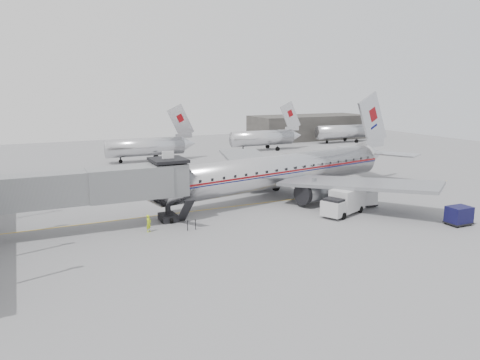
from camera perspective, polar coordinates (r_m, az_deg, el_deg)
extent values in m
plane|color=slate|center=(48.59, 3.11, -4.74)|extent=(160.00, 160.00, 0.00)
cube|color=#33312E|center=(121.80, 8.42, 6.40)|extent=(30.00, 12.00, 6.00)
cube|color=gold|center=(55.06, 2.89, -2.78)|extent=(60.00, 0.15, 0.01)
cube|color=slate|center=(45.56, -24.39, -1.29)|extent=(12.00, 2.80, 3.00)
cube|color=slate|center=(46.49, -13.27, -0.32)|extent=(8.00, 3.00, 3.10)
cube|color=slate|center=(47.82, -8.69, 0.18)|extent=(3.20, 3.60, 3.20)
cube|color=black|center=(47.49, -8.76, 2.43)|extent=(3.40, 3.80, 0.30)
cube|color=white|center=(47.42, -8.77, 3.02)|extent=(1.20, 0.15, 0.80)
cylinder|color=black|center=(48.02, -8.79, -3.33)|extent=(0.56, 0.56, 2.80)
cube|color=black|center=(48.29, -8.75, -4.53)|extent=(1.60, 2.20, 0.70)
cylinder|color=black|center=(47.39, -8.40, -4.90)|extent=(0.30, 0.60, 0.60)
cylinder|color=black|center=(49.23, -9.08, -4.29)|extent=(0.30, 0.60, 0.60)
cube|color=black|center=(46.18, -6.66, -3.74)|extent=(0.90, 3.20, 2.90)
cylinder|color=silver|center=(86.14, -11.48, 3.95)|extent=(14.00, 3.20, 3.20)
cube|color=silver|center=(87.55, -7.25, 7.11)|extent=(5.17, 0.26, 6.52)
cylinder|color=black|center=(85.49, -14.35, 2.35)|extent=(0.24, 0.24, 1.00)
cylinder|color=silver|center=(99.14, 2.73, 5.14)|extent=(14.00, 3.20, 3.20)
cube|color=silver|center=(102.11, 6.16, 7.75)|extent=(5.17, 0.26, 6.52)
cylinder|color=black|center=(97.38, 0.37, 3.79)|extent=(0.24, 0.24, 1.00)
cylinder|color=silver|center=(115.49, 12.41, 5.79)|extent=(14.00, 3.20, 3.20)
cube|color=silver|center=(119.42, 15.12, 7.96)|extent=(5.17, 0.26, 6.52)
cylinder|color=black|center=(113.03, 10.55, 4.67)|extent=(0.24, 0.24, 1.00)
cylinder|color=silver|center=(57.42, 4.67, 1.08)|extent=(32.44, 10.37, 3.98)
cone|color=silver|center=(47.76, -11.53, -1.25)|extent=(3.96, 4.55, 3.98)
cone|color=silver|center=(70.51, 15.79, 2.98)|extent=(4.98, 4.57, 3.78)
cube|color=maroon|center=(57.37, 4.68, 1.35)|extent=(32.45, 10.42, 0.19)
cube|color=#090C55|center=(57.42, 4.67, 1.10)|extent=(32.45, 10.42, 0.11)
cube|color=silver|center=(69.72, 15.85, 6.99)|extent=(6.54, 1.64, 8.27)
cube|color=gray|center=(66.85, 1.25, 2.32)|extent=(9.49, 18.09, 1.28)
cube|color=gray|center=(53.21, 14.22, -0.42)|extent=(14.83, 17.45, 1.28)
cylinder|color=gray|center=(62.29, 1.61, 0.38)|extent=(4.04, 2.95, 2.26)
cylinder|color=gray|center=(54.16, 8.99, -1.46)|extent=(4.04, 2.95, 2.26)
cylinder|color=black|center=(49.53, -8.60, -3.70)|extent=(0.22, 0.22, 1.40)
cylinder|color=black|center=(61.36, 4.42, -0.60)|extent=(0.28, 0.28, 1.51)
cylinder|color=black|center=(61.42, 4.41, -0.84)|extent=(1.13, 0.58, 1.08)
cylinder|color=black|center=(57.37, 8.10, -1.53)|extent=(0.28, 0.28, 1.51)
cylinder|color=black|center=(57.43, 8.09, -1.79)|extent=(1.13, 0.58, 1.08)
cube|color=silver|center=(51.65, 12.94, -2.30)|extent=(4.61, 3.64, 2.36)
cube|color=silver|center=(49.38, 11.32, -3.40)|extent=(2.49, 2.67, 1.58)
cube|color=black|center=(49.22, 11.35, -2.64)|extent=(1.98, 2.29, 0.68)
cylinder|color=black|center=(49.37, 12.50, -4.31)|extent=(0.77, 0.54, 0.72)
cylinder|color=black|center=(50.35, 10.49, -3.92)|extent=(0.77, 0.54, 0.72)
cylinder|color=black|center=(52.43, 14.46, -3.47)|extent=(0.77, 0.54, 0.72)
cylinder|color=black|center=(53.36, 12.53, -3.12)|extent=(0.77, 0.54, 0.72)
cube|color=#0E0E38|center=(51.02, 25.14, -3.81)|extent=(2.27, 1.71, 1.57)
cube|color=black|center=(51.24, 25.06, -4.72)|extent=(2.38, 1.83, 0.13)
cylinder|color=black|center=(50.17, 24.96, -5.11)|extent=(0.34, 0.14, 0.34)
cylinder|color=black|center=(51.52, 26.27, -4.81)|extent=(0.34, 0.14, 0.34)
cylinder|color=black|center=(51.01, 23.82, -4.75)|extent=(0.34, 0.14, 0.34)
cylinder|color=black|center=(52.34, 25.14, -4.46)|extent=(0.34, 0.14, 0.34)
cube|color=white|center=(55.07, 15.04, -2.06)|extent=(2.34, 1.85, 1.54)
cube|color=black|center=(55.26, 15.00, -2.89)|extent=(2.46, 1.97, 0.13)
cylinder|color=black|center=(54.27, 14.62, -3.19)|extent=(0.34, 0.16, 0.33)
cylinder|color=black|center=(55.26, 16.13, -3.01)|extent=(0.34, 0.16, 0.33)
cylinder|color=black|center=(55.32, 13.86, -2.87)|extent=(0.34, 0.16, 0.33)
cylinder|color=black|center=(56.29, 15.35, -2.70)|extent=(0.34, 0.16, 0.33)
imported|color=#C9EB1B|center=(44.96, -11.07, -5.20)|extent=(0.71, 0.69, 1.65)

